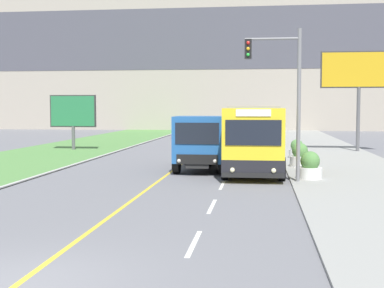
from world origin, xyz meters
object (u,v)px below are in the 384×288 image
(billboard_large, at_px, (359,74))
(planter_round_second, at_px, (300,156))
(billboard_small, at_px, (73,113))
(planter_round_third, at_px, (297,150))
(dump_truck, at_px, (202,144))
(planter_round_near, at_px, (310,167))
(city_bus, at_px, (254,141))
(traffic_light_mast, at_px, (283,86))

(billboard_large, xyz_separation_m, planter_round_second, (-4.61, -10.04, -4.74))
(billboard_small, bearing_deg, billboard_large, 1.66)
(billboard_large, xyz_separation_m, planter_round_third, (-4.46, -5.37, -4.78))
(dump_truck, xyz_separation_m, planter_round_second, (4.83, 1.91, -0.72))
(dump_truck, bearing_deg, billboard_large, 51.69)
(dump_truck, height_order, billboard_large, billboard_large)
(planter_round_near, bearing_deg, billboard_large, 72.90)
(billboard_large, bearing_deg, planter_round_near, -107.10)
(city_bus, bearing_deg, dump_truck, 151.57)
(billboard_large, relative_size, planter_round_near, 5.89)
(traffic_light_mast, relative_size, billboard_large, 0.91)
(traffic_light_mast, relative_size, planter_round_third, 5.69)
(billboard_large, height_order, planter_round_third, billboard_large)
(city_bus, distance_m, billboard_large, 15.46)
(planter_round_second, height_order, planter_round_third, planter_round_second)
(planter_round_near, bearing_deg, traffic_light_mast, -143.30)
(traffic_light_mast, bearing_deg, planter_round_near, 36.70)
(city_bus, xyz_separation_m, traffic_light_mast, (1.20, -2.27, 2.38))
(traffic_light_mast, relative_size, planter_round_second, 5.22)
(planter_round_third, bearing_deg, billboard_small, 162.89)
(planter_round_near, bearing_deg, planter_round_second, 91.07)
(traffic_light_mast, bearing_deg, dump_truck, 135.67)
(planter_round_second, bearing_deg, traffic_light_mast, -101.21)
(city_bus, xyz_separation_m, billboard_small, (-13.12, 12.74, 1.11))
(planter_round_near, bearing_deg, dump_truck, 150.71)
(traffic_light_mast, bearing_deg, planter_round_second, 78.79)
(planter_round_near, bearing_deg, planter_round_third, 89.63)
(traffic_light_mast, height_order, planter_round_near, traffic_light_mast)
(city_bus, xyz_separation_m, dump_truck, (-2.53, 1.37, -0.26))
(city_bus, relative_size, traffic_light_mast, 0.93)
(dump_truck, distance_m, planter_round_second, 5.24)
(billboard_large, distance_m, planter_round_near, 16.10)
(traffic_light_mast, bearing_deg, city_bus, 117.79)
(billboard_large, relative_size, planter_round_third, 6.24)
(dump_truck, distance_m, traffic_light_mast, 5.84)
(billboard_large, distance_m, planter_round_third, 8.46)
(traffic_light_mast, xyz_separation_m, billboard_large, (5.71, 15.59, 1.37))
(traffic_light_mast, xyz_separation_m, planter_round_second, (1.10, 5.55, -3.37))
(planter_round_near, bearing_deg, city_bus, 149.82)
(city_bus, bearing_deg, billboard_small, 135.84)
(dump_truck, height_order, traffic_light_mast, traffic_light_mast)
(planter_round_second, bearing_deg, city_bus, -125.03)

